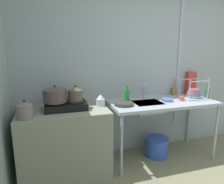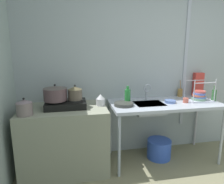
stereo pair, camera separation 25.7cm
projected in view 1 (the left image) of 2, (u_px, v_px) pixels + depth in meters
name	position (u px, v px, depth m)	size (l,w,h in m)	color
wall_back	(162.00, 69.00, 3.15)	(5.13, 0.10, 2.46)	#96A0A7
wall_metal_strip	(179.00, 61.00, 3.14)	(0.05, 0.01, 1.97)	#A0A8B8
counter_concrete	(65.00, 141.00, 2.52)	(1.05, 0.67, 0.83)	gray
counter_sink	(162.00, 105.00, 2.83)	(1.48, 0.67, 0.83)	#A0A8B8
stove	(66.00, 105.00, 2.43)	(0.49, 0.32, 0.10)	black
pot_on_left_burner	(55.00, 94.00, 2.37)	(0.28, 0.28, 0.20)	#503B40
pot_on_right_burner	(75.00, 94.00, 2.44)	(0.18, 0.18, 0.19)	brown
pot_beside_stove	(25.00, 110.00, 2.11)	(0.17, 0.17, 0.20)	slate
percolator	(101.00, 100.00, 2.57)	(0.11, 0.11, 0.15)	#B9B8C1
sink_basin	(148.00, 107.00, 2.76)	(0.39, 0.31, 0.13)	#A0A8B8
faucet	(145.00, 89.00, 2.85)	(0.12, 0.07, 0.24)	#A0A8B8
frying_pan	(124.00, 104.00, 2.59)	(0.24, 0.24, 0.04)	#343532
dish_rack	(193.00, 94.00, 2.95)	(0.33, 0.25, 0.32)	#B2B1BC
cup_by_rack	(182.00, 98.00, 2.83)	(0.07, 0.07, 0.06)	#B45546
small_bowl_on_drainboard	(167.00, 100.00, 2.80)	(0.15, 0.15, 0.04)	#546FAD
bottle_by_sink	(127.00, 96.00, 2.69)	(0.08, 0.08, 0.24)	#247634
bottle_by_rack	(207.00, 93.00, 2.94)	(0.06, 0.06, 0.21)	#356839
cereal_box	(191.00, 83.00, 3.22)	(0.14, 0.08, 0.35)	#C33932
utensil_jar	(174.00, 91.00, 3.17)	(0.07, 0.08, 0.25)	olive
bucket_on_floor	(157.00, 147.00, 2.98)	(0.34, 0.34, 0.27)	blue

